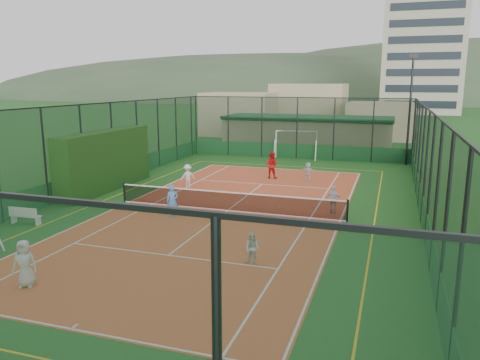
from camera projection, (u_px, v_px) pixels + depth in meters
The scene contains 19 objects.
ground at pixel (227, 211), 23.04m from camera, with size 300.00×300.00×0.00m, color #1F521C.
court_slab at pixel (227, 211), 23.04m from camera, with size 11.17×23.97×0.01m, color #A94825.
tennis_net at pixel (227, 200), 22.93m from camera, with size 11.67×0.12×1.06m, color black, non-canonical shape.
perimeter_fence at pixel (227, 161), 22.53m from camera, with size 18.12×34.12×5.00m, color black, non-canonical shape.
floodlight_ne at pixel (410, 111), 35.00m from camera, with size 0.60×0.26×8.25m, color black, non-canonical shape.
clubhouse at pixel (307, 133), 43.17m from camera, with size 15.20×7.20×3.15m, color tan, non-canonical shape.
apartment_tower at pixel (423, 37), 92.54m from camera, with size 15.00×12.00×30.00m, color beige.
distant_hills at pixel (373, 100), 162.51m from camera, with size 200.00×60.00×24.00m, color #384C33, non-canonical shape.
hedge_left at pixel (105, 161), 27.19m from camera, with size 1.19×7.91×3.46m, color black.
white_bench at pixel (26, 215), 20.81m from camera, with size 1.46×0.40×0.82m, color white, non-canonical shape.
futsal_goal_far at pixel (296, 145), 38.81m from camera, with size 3.47×1.01×2.24m, color white, non-canonical shape.
child_near_left at pixel (25, 263), 14.36m from camera, with size 0.73×0.47×1.49m, color silver.
child_near_mid at pixel (172, 201), 21.87m from camera, with size 0.55×0.36×1.51m, color #488CCC.
child_near_right at pixel (252, 249), 16.16m from camera, with size 0.55×0.43×1.13m, color silver.
child_far_left at pixel (188, 176), 27.90m from camera, with size 0.91×0.52×1.41m, color silver.
child_far_right at pixel (334, 200), 22.49m from camera, with size 0.78×0.32×1.33m, color silver.
child_far_back at pixel (308, 171), 29.98m from camera, with size 1.09×0.35×1.18m, color white.
coach at pixel (271, 165), 30.71m from camera, with size 0.84×0.66×1.73m, color red.
tennis_balls at pixel (246, 203), 24.31m from camera, with size 3.33×1.25×0.07m.
Camera 1 is at (7.53, -20.93, 6.22)m, focal length 35.00 mm.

